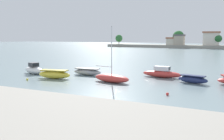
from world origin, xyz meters
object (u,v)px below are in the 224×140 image
Objects in this scene: mooring_buoy_2 at (167,94)px; mooring_buoy_4 at (178,74)px; moored_boat_0 at (34,70)px; moored_boat_2 at (87,72)px; moored_boat_3 at (112,78)px; moored_boat_4 at (162,73)px; mooring_buoy_3 at (27,79)px; moored_boat_1 at (54,74)px; moored_boat_5 at (193,79)px.

mooring_buoy_2 is 12.86m from mooring_buoy_4.
moored_boat_0 is 1.03× the size of moored_boat_2.
mooring_buoy_4 is (6.12, 8.98, -0.38)m from moored_boat_3.
moored_boat_4 is (10.07, 2.53, 0.08)m from moored_boat_2.
mooring_buoy_2 is at bearing -69.12° from moored_boat_4.
mooring_buoy_3 is (-4.47, -7.01, -0.33)m from moored_boat_2.
mooring_buoy_2 is at bearing -1.22° from mooring_buoy_3.
mooring_buoy_3 is (-2.14, -2.61, -0.41)m from moored_boat_1.
moored_boat_3 is at bearing 153.24° from mooring_buoy_2.
moored_boat_2 is at bearing -161.88° from moored_boat_4.
moored_boat_2 is at bearing 150.54° from mooring_buoy_2.
moored_boat_2 is 16.05× the size of mooring_buoy_4.
moored_boat_2 is 0.80× the size of moored_boat_4.
mooring_buoy_4 is at bearing 23.27° from moored_boat_2.
moored_boat_2 is 10.39m from moored_boat_4.
mooring_buoy_4 is at bearing 36.97° from moored_boat_0.
moored_boat_0 reaches higher than mooring_buoy_4.
moored_boat_4 is (4.54, 6.11, 0.03)m from moored_boat_3.
moored_boat_3 reaches higher than mooring_buoy_3.
moored_boat_4 is at bearing 162.88° from moored_boat_5.
moored_boat_4 reaches higher than mooring_buoy_4.
moored_boat_5 reaches higher than mooring_buoy_4.
mooring_buoy_4 is at bearing 64.58° from moored_boat_3.
moored_boat_5 is 13.34× the size of mooring_buoy_3.
mooring_buoy_2 is (3.00, -9.91, -0.41)m from moored_boat_4.
moored_boat_0 reaches higher than moored_boat_4.
moored_boat_4 is 20.03× the size of mooring_buoy_4.
mooring_buoy_2 is at bearing -86.15° from moored_boat_5.
moored_boat_1 is at bearing -146.80° from moored_boat_4.
moored_boat_2 reaches higher than mooring_buoy_3.
moored_boat_1 reaches higher than moored_boat_5.
moored_boat_1 reaches higher than mooring_buoy_4.
moored_boat_5 is (14.37, -0.06, -0.01)m from moored_boat_2.
moored_boat_3 is at bearing 9.76° from moored_boat_0.
moored_boat_0 is at bearing 124.45° from mooring_buoy_3.
mooring_buoy_3 is at bearing 178.78° from mooring_buoy_2.
moored_boat_3 is 8.45m from mooring_buoy_2.
mooring_buoy_4 is (-2.72, 5.46, -0.32)m from moored_boat_5.
mooring_buoy_3 is at bearing -40.31° from moored_boat_0.
mooring_buoy_3 is (3.22, -4.69, -0.47)m from moored_boat_0.
moored_boat_2 is 8.32m from mooring_buoy_3.
mooring_buoy_2 is at bearing -20.26° from moored_boat_1.
moored_boat_4 is at bearing 33.24° from mooring_buoy_3.
mooring_buoy_3 is (-10.01, -3.43, -0.38)m from moored_boat_3.
mooring_buoy_3 is 1.02× the size of mooring_buoy_4.
moored_boat_4 is 19.06× the size of mooring_buoy_2.
moored_boat_0 is 8.04m from moored_boat_2.
moored_boat_3 reaches higher than mooring_buoy_2.
moored_boat_1 is 3.40m from mooring_buoy_3.
mooring_buoy_3 is (-17.55, 0.37, -0.00)m from mooring_buoy_2.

